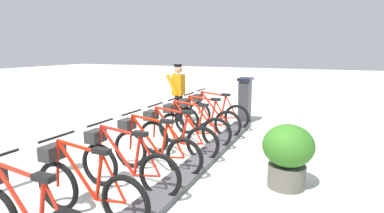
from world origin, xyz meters
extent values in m
plane|color=beige|center=(0.00, 0.00, 0.00)|extent=(60.00, 60.00, 0.00)
cube|color=#47474C|center=(0.00, 0.00, 0.05)|extent=(0.44, 7.24, 0.10)
cube|color=#38383D|center=(0.05, -3.95, 0.60)|extent=(0.28, 0.44, 1.20)
cube|color=#194C8C|center=(0.20, -3.95, 0.95)|extent=(0.03, 0.30, 0.40)
cube|color=black|center=(0.05, -3.95, 1.24)|extent=(0.36, 0.52, 0.08)
torus|color=black|center=(0.03, -3.01, 0.33)|extent=(0.67, 0.08, 0.67)
torus|color=black|center=(1.07, -3.03, 0.33)|extent=(0.67, 0.08, 0.67)
cylinder|color=red|center=(0.73, -3.02, 0.61)|extent=(0.60, 0.05, 0.70)
cylinder|color=red|center=(0.39, -3.02, 0.58)|extent=(0.16, 0.05, 0.61)
cylinder|color=red|center=(0.67, -3.02, 0.92)|extent=(0.69, 0.05, 0.11)
cylinder|color=red|center=(0.24, -3.02, 0.31)|extent=(0.43, 0.04, 0.09)
cylinder|color=red|center=(0.18, -3.01, 0.61)|extent=(0.33, 0.04, 0.56)
cylinder|color=red|center=(1.04, -3.03, 0.64)|extent=(0.10, 0.04, 0.62)
cube|color=black|center=(0.33, -3.02, 0.91)|extent=(0.22, 0.10, 0.06)
cylinder|color=black|center=(1.01, -3.03, 1.00)|extent=(0.04, 0.54, 0.03)
cube|color=#2D2D2D|center=(1.12, -3.03, 0.78)|extent=(0.20, 0.28, 0.18)
torus|color=black|center=(0.03, -2.21, 0.33)|extent=(0.67, 0.08, 0.67)
torus|color=black|center=(1.07, -2.22, 0.33)|extent=(0.67, 0.08, 0.67)
cylinder|color=red|center=(0.73, -2.22, 0.61)|extent=(0.60, 0.05, 0.70)
cylinder|color=red|center=(0.39, -2.21, 0.58)|extent=(0.16, 0.05, 0.61)
cylinder|color=red|center=(0.67, -2.22, 0.92)|extent=(0.69, 0.05, 0.11)
cylinder|color=red|center=(0.24, -2.21, 0.31)|extent=(0.43, 0.04, 0.09)
cylinder|color=red|center=(0.18, -2.21, 0.61)|extent=(0.33, 0.04, 0.56)
cylinder|color=red|center=(1.04, -2.22, 0.64)|extent=(0.10, 0.04, 0.62)
cube|color=black|center=(0.33, -2.21, 0.91)|extent=(0.22, 0.10, 0.06)
cylinder|color=black|center=(1.01, -2.22, 1.00)|extent=(0.04, 0.54, 0.03)
cube|color=#2D2D2D|center=(1.12, -2.22, 0.78)|extent=(0.20, 0.28, 0.18)
torus|color=black|center=(0.03, -1.40, 0.33)|extent=(0.67, 0.08, 0.67)
torus|color=black|center=(1.07, -1.42, 0.33)|extent=(0.67, 0.08, 0.67)
cylinder|color=red|center=(0.73, -1.41, 0.61)|extent=(0.60, 0.05, 0.70)
cylinder|color=red|center=(0.39, -1.41, 0.58)|extent=(0.16, 0.05, 0.61)
cylinder|color=red|center=(0.67, -1.41, 0.92)|extent=(0.69, 0.05, 0.11)
cylinder|color=red|center=(0.24, -1.41, 0.31)|extent=(0.43, 0.04, 0.09)
cylinder|color=red|center=(0.18, -1.40, 0.61)|extent=(0.33, 0.04, 0.56)
cylinder|color=red|center=(1.04, -1.42, 0.64)|extent=(0.10, 0.04, 0.62)
cube|color=black|center=(0.33, -1.41, 0.91)|extent=(0.22, 0.10, 0.06)
cylinder|color=black|center=(1.01, -1.42, 1.00)|extent=(0.04, 0.54, 0.03)
cube|color=#2D2D2D|center=(1.12, -1.42, 0.78)|extent=(0.20, 0.28, 0.18)
torus|color=black|center=(0.03, -0.60, 0.33)|extent=(0.67, 0.08, 0.67)
torus|color=black|center=(1.07, -0.61, 0.33)|extent=(0.67, 0.08, 0.67)
cylinder|color=red|center=(0.73, -0.61, 0.61)|extent=(0.60, 0.05, 0.70)
cylinder|color=red|center=(0.39, -0.60, 0.58)|extent=(0.16, 0.05, 0.61)
cylinder|color=red|center=(0.67, -0.61, 0.92)|extent=(0.69, 0.05, 0.11)
cylinder|color=red|center=(0.24, -0.60, 0.31)|extent=(0.43, 0.04, 0.09)
cylinder|color=red|center=(0.18, -0.60, 0.61)|extent=(0.33, 0.04, 0.56)
cylinder|color=red|center=(1.04, -0.61, 0.64)|extent=(0.10, 0.04, 0.62)
cube|color=black|center=(0.33, -0.60, 0.91)|extent=(0.22, 0.10, 0.06)
cylinder|color=black|center=(1.01, -0.61, 1.00)|extent=(0.04, 0.54, 0.03)
cube|color=#2D2D2D|center=(1.12, -0.61, 0.78)|extent=(0.20, 0.28, 0.18)
torus|color=black|center=(0.03, 0.21, 0.33)|extent=(0.67, 0.08, 0.67)
torus|color=black|center=(1.07, 0.19, 0.33)|extent=(0.67, 0.08, 0.67)
cylinder|color=red|center=(0.73, 0.20, 0.61)|extent=(0.60, 0.05, 0.70)
cylinder|color=red|center=(0.39, 0.20, 0.58)|extent=(0.16, 0.05, 0.61)
cylinder|color=red|center=(0.67, 0.20, 0.92)|extent=(0.69, 0.05, 0.11)
cylinder|color=red|center=(0.24, 0.20, 0.31)|extent=(0.43, 0.04, 0.09)
cylinder|color=red|center=(0.18, 0.21, 0.61)|extent=(0.33, 0.04, 0.56)
cylinder|color=red|center=(1.04, 0.19, 0.64)|extent=(0.10, 0.04, 0.62)
cube|color=black|center=(0.33, 0.20, 0.91)|extent=(0.22, 0.10, 0.06)
cylinder|color=black|center=(1.01, 0.19, 1.00)|extent=(0.04, 0.54, 0.03)
cube|color=#2D2D2D|center=(1.12, 0.19, 0.78)|extent=(0.20, 0.28, 0.18)
torus|color=black|center=(0.03, 1.01, 0.33)|extent=(0.67, 0.08, 0.67)
torus|color=black|center=(1.07, 1.00, 0.33)|extent=(0.67, 0.08, 0.67)
cylinder|color=red|center=(0.73, 1.00, 0.61)|extent=(0.60, 0.05, 0.70)
cylinder|color=red|center=(0.39, 1.01, 0.58)|extent=(0.16, 0.05, 0.61)
cylinder|color=red|center=(0.67, 1.00, 0.92)|extent=(0.69, 0.05, 0.11)
cylinder|color=red|center=(0.24, 1.01, 0.31)|extent=(0.43, 0.04, 0.09)
cylinder|color=red|center=(0.18, 1.01, 0.61)|extent=(0.33, 0.04, 0.56)
cylinder|color=red|center=(1.04, 1.00, 0.64)|extent=(0.10, 0.04, 0.62)
cube|color=black|center=(0.33, 1.01, 0.91)|extent=(0.22, 0.10, 0.06)
cylinder|color=black|center=(1.01, 1.00, 1.00)|extent=(0.04, 0.54, 0.03)
cube|color=#2D2D2D|center=(1.12, 1.00, 0.78)|extent=(0.20, 0.28, 0.18)
torus|color=black|center=(0.03, 1.82, 0.33)|extent=(0.67, 0.08, 0.67)
torus|color=black|center=(1.07, 1.80, 0.33)|extent=(0.67, 0.08, 0.67)
cylinder|color=red|center=(0.73, 1.81, 0.61)|extent=(0.60, 0.05, 0.70)
cylinder|color=red|center=(0.39, 1.81, 0.58)|extent=(0.16, 0.05, 0.61)
cylinder|color=red|center=(0.67, 1.81, 0.92)|extent=(0.69, 0.05, 0.11)
cylinder|color=red|center=(0.24, 1.81, 0.31)|extent=(0.43, 0.04, 0.09)
cylinder|color=red|center=(0.18, 1.82, 0.61)|extent=(0.33, 0.04, 0.56)
cylinder|color=red|center=(1.04, 1.80, 0.64)|extent=(0.10, 0.04, 0.62)
cube|color=black|center=(0.33, 1.81, 0.91)|extent=(0.22, 0.10, 0.06)
cylinder|color=black|center=(1.01, 1.80, 1.00)|extent=(0.04, 0.54, 0.03)
cube|color=#2D2D2D|center=(1.12, 1.80, 0.78)|extent=(0.20, 0.28, 0.18)
cylinder|color=red|center=(0.73, 2.61, 0.61)|extent=(0.60, 0.05, 0.70)
cylinder|color=red|center=(0.39, 2.62, 0.58)|extent=(0.16, 0.05, 0.61)
cylinder|color=red|center=(0.67, 2.61, 0.92)|extent=(0.69, 0.05, 0.11)
cylinder|color=red|center=(0.18, 2.62, 0.61)|extent=(0.33, 0.04, 0.56)
cube|color=black|center=(0.33, 2.62, 0.91)|extent=(0.22, 0.10, 0.06)
cube|color=white|center=(1.75, -2.95, 0.05)|extent=(0.27, 0.14, 0.10)
cube|color=white|center=(1.65, -3.18, 0.05)|extent=(0.27, 0.14, 0.10)
cylinder|color=black|center=(1.69, -2.96, 0.43)|extent=(0.15, 0.15, 0.82)
cylinder|color=black|center=(1.71, -3.16, 0.43)|extent=(0.15, 0.15, 0.82)
cube|color=orange|center=(1.70, -3.06, 1.10)|extent=(0.30, 0.43, 0.56)
cylinder|color=orange|center=(1.77, -2.79, 1.13)|extent=(0.34, 0.14, 0.57)
cylinder|color=orange|center=(1.83, -3.31, 1.13)|extent=(0.34, 0.14, 0.57)
sphere|color=tan|center=(1.70, -3.06, 1.53)|extent=(0.22, 0.22, 0.22)
cylinder|color=black|center=(1.72, -3.06, 1.63)|extent=(0.22, 0.22, 0.06)
cylinder|color=#59544C|center=(-1.54, -0.09, 0.17)|extent=(0.56, 0.56, 0.35)
ellipsoid|color=#306C1E|center=(-1.54, -0.09, 0.65)|extent=(0.76, 0.76, 0.64)
camera|label=1|loc=(-1.96, 4.50, 2.06)|focal=28.72mm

